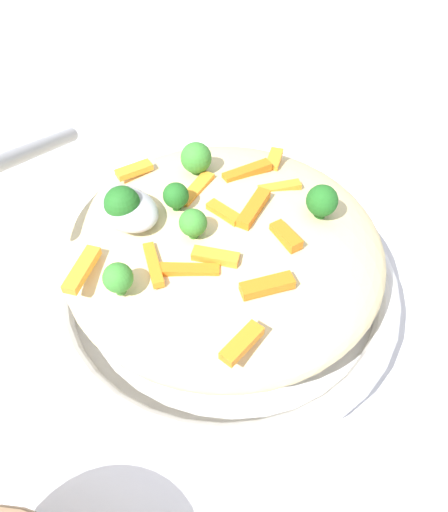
# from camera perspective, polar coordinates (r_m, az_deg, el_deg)

# --- Properties ---
(ground_plane) EXTENTS (2.40, 2.40, 0.00)m
(ground_plane) POSITION_cam_1_polar(r_m,az_deg,el_deg) (0.47, 0.00, -5.66)
(ground_plane) COLOR silver
(serving_bowl) EXTENTS (0.30, 0.30, 0.05)m
(serving_bowl) POSITION_cam_1_polar(r_m,az_deg,el_deg) (0.45, 0.00, -3.73)
(serving_bowl) COLOR silver
(serving_bowl) RESTS_ON ground_plane
(pasta_mound) EXTENTS (0.26, 0.25, 0.07)m
(pasta_mound) POSITION_cam_1_polar(r_m,az_deg,el_deg) (0.41, 0.00, 0.91)
(pasta_mound) COLOR beige
(pasta_mound) RESTS_ON serving_bowl
(carrot_piece_0) EXTENTS (0.02, 0.03, 0.01)m
(carrot_piece_0) POSITION_cam_1_polar(r_m,az_deg,el_deg) (0.42, 6.18, 7.55)
(carrot_piece_0) COLOR orange
(carrot_piece_0) RESTS_ON pasta_mound
(carrot_piece_1) EXTENTS (0.04, 0.02, 0.01)m
(carrot_piece_1) POSITION_cam_1_polar(r_m,az_deg,el_deg) (0.36, -8.03, -0.79)
(carrot_piece_1) COLOR orange
(carrot_piece_1) RESTS_ON pasta_mound
(carrot_piece_2) EXTENTS (0.03, 0.04, 0.01)m
(carrot_piece_2) POSITION_cam_1_polar(r_m,az_deg,el_deg) (0.34, 4.80, -3.28)
(carrot_piece_2) COLOR orange
(carrot_piece_2) RESTS_ON pasta_mound
(carrot_piece_3) EXTENTS (0.02, 0.03, 0.01)m
(carrot_piece_3) POSITION_cam_1_polar(r_m,az_deg,el_deg) (0.44, -9.94, 9.40)
(carrot_piece_3) COLOR orange
(carrot_piece_3) RESTS_ON pasta_mound
(carrot_piece_4) EXTENTS (0.03, 0.01, 0.01)m
(carrot_piece_4) POSITION_cam_1_polar(r_m,az_deg,el_deg) (0.38, -0.31, 4.64)
(carrot_piece_4) COLOR orange
(carrot_piece_4) RESTS_ON pasta_mound
(carrot_piece_5) EXTENTS (0.03, 0.03, 0.01)m
(carrot_piece_5) POSITION_cam_1_polar(r_m,az_deg,el_deg) (0.36, -0.95, -0.06)
(carrot_piece_5) COLOR orange
(carrot_piece_5) RESTS_ON pasta_mound
(carrot_piece_6) EXTENTS (0.02, 0.04, 0.01)m
(carrot_piece_6) POSITION_cam_1_polar(r_m,az_deg,el_deg) (0.41, -3.10, 7.35)
(carrot_piece_6) COLOR orange
(carrot_piece_6) RESTS_ON pasta_mound
(carrot_piece_7) EXTENTS (0.02, 0.04, 0.01)m
(carrot_piece_7) POSITION_cam_1_polar(r_m,az_deg,el_deg) (0.39, 3.30, 5.29)
(carrot_piece_7) COLOR orange
(carrot_piece_7) RESTS_ON pasta_mound
(carrot_piece_8) EXTENTS (0.04, 0.04, 0.01)m
(carrot_piece_8) POSITION_cam_1_polar(r_m,az_deg,el_deg) (0.35, -3.85, -1.59)
(carrot_piece_8) COLOR orange
(carrot_piece_8) RESTS_ON pasta_mound
(carrot_piece_9) EXTENTS (0.03, 0.02, 0.01)m
(carrot_piece_9) POSITION_cam_1_polar(r_m,az_deg,el_deg) (0.37, 6.88, 2.21)
(carrot_piece_9) COLOR orange
(carrot_piece_9) RESTS_ON pasta_mound
(carrot_piece_10) EXTENTS (0.03, 0.04, 0.01)m
(carrot_piece_10) POSITION_cam_1_polar(r_m,az_deg,el_deg) (0.37, -15.46, -1.44)
(carrot_piece_10) COLOR orange
(carrot_piece_10) RESTS_ON pasta_mound
(carrot_piece_11) EXTENTS (0.01, 0.03, 0.01)m
(carrot_piece_11) POSITION_cam_1_polar(r_m,az_deg,el_deg) (0.32, 2.00, -9.63)
(carrot_piece_11) COLOR orange
(carrot_piece_11) RESTS_ON pasta_mound
(carrot_piece_12) EXTENTS (0.02, 0.03, 0.01)m
(carrot_piece_12) POSITION_cam_1_polar(r_m,az_deg,el_deg) (0.45, 5.59, 10.63)
(carrot_piece_12) COLOR orange
(carrot_piece_12) RESTS_ON pasta_mound
(carrot_piece_13) EXTENTS (0.02, 0.04, 0.01)m
(carrot_piece_13) POSITION_cam_1_polar(r_m,az_deg,el_deg) (0.43, 2.56, 9.31)
(carrot_piece_13) COLOR orange
(carrot_piece_13) RESTS_ON pasta_mound
(broccoli_floret_0) EXTENTS (0.02, 0.02, 0.02)m
(broccoli_floret_0) POSITION_cam_1_polar(r_m,az_deg,el_deg) (0.34, -11.76, -2.32)
(broccoli_floret_0) COLOR #377928
(broccoli_floret_0) RESTS_ON pasta_mound
(broccoli_floret_1) EXTENTS (0.02, 0.02, 0.02)m
(broccoli_floret_1) POSITION_cam_1_polar(r_m,az_deg,el_deg) (0.39, -5.36, 6.64)
(broccoli_floret_1) COLOR #205B1C
(broccoli_floret_1) RESTS_ON pasta_mound
(broccoli_floret_2) EXTENTS (0.02, 0.02, 0.03)m
(broccoli_floret_2) POSITION_cam_1_polar(r_m,az_deg,el_deg) (0.39, 10.81, 6.00)
(broccoli_floret_2) COLOR #205B1C
(broccoli_floret_2) RESTS_ON pasta_mound
(broccoli_floret_3) EXTENTS (0.03, 0.03, 0.03)m
(broccoli_floret_3) POSITION_cam_1_polar(r_m,az_deg,el_deg) (0.38, -11.20, 5.61)
(broccoli_floret_3) COLOR #205B1C
(broccoli_floret_3) RESTS_ON pasta_mound
(broccoli_floret_4) EXTENTS (0.03, 0.03, 0.03)m
(broccoli_floret_4) POSITION_cam_1_polar(r_m,az_deg,el_deg) (0.42, -3.11, 10.77)
(broccoli_floret_4) COLOR #377928
(broccoli_floret_4) RESTS_ON pasta_mound
(broccoli_floret_5) EXTENTS (0.02, 0.02, 0.02)m
(broccoli_floret_5) POSITION_cam_1_polar(r_m,az_deg,el_deg) (0.36, -3.75, 3.87)
(broccoli_floret_5) COLOR #377928
(broccoli_floret_5) RESTS_ON pasta_mound
(serving_spoon) EXTENTS (0.14, 0.14, 0.08)m
(serving_spoon) POSITION_cam_1_polar(r_m,az_deg,el_deg) (0.39, -15.10, 7.16)
(serving_spoon) COLOR #B7B7BC
(serving_spoon) RESTS_ON pasta_mound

